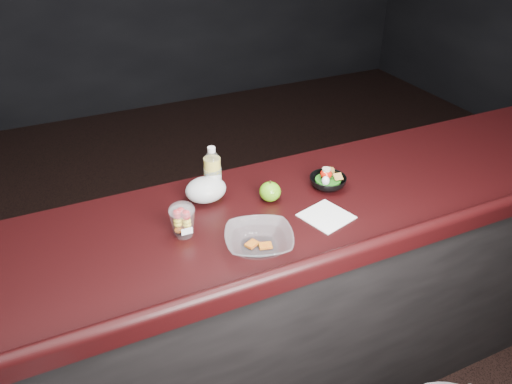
% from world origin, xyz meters
% --- Properties ---
extents(counter, '(4.06, 0.71, 1.02)m').
position_xyz_m(counter, '(0.00, 0.30, 0.51)').
color(counter, black).
rests_on(counter, ground).
extents(lemonade_bottle, '(0.07, 0.07, 0.21)m').
position_xyz_m(lemonade_bottle, '(-0.07, 0.50, 1.11)').
color(lemonade_bottle, yellow).
rests_on(lemonade_bottle, counter).
extents(fruit_cup, '(0.09, 0.09, 0.13)m').
position_xyz_m(fruit_cup, '(-0.25, 0.29, 1.09)').
color(fruit_cup, white).
rests_on(fruit_cup, counter).
extents(green_apple, '(0.08, 0.08, 0.09)m').
position_xyz_m(green_apple, '(0.12, 0.36, 1.06)').
color(green_apple, '#458E10').
rests_on(green_apple, counter).
extents(plastic_bag, '(0.16, 0.13, 0.12)m').
position_xyz_m(plastic_bag, '(-0.10, 0.47, 1.07)').
color(plastic_bag, silver).
rests_on(plastic_bag, counter).
extents(snack_bowl, '(0.15, 0.15, 0.08)m').
position_xyz_m(snack_bowl, '(0.37, 0.35, 1.05)').
color(snack_bowl, black).
rests_on(snack_bowl, counter).
extents(takeout_bowl, '(0.29, 0.29, 0.06)m').
position_xyz_m(takeout_bowl, '(-0.05, 0.12, 1.05)').
color(takeout_bowl, silver).
rests_on(takeout_bowl, counter).
extents(paper_napkin, '(0.20, 0.20, 0.00)m').
position_xyz_m(paper_napkin, '(0.25, 0.18, 1.02)').
color(paper_napkin, white).
rests_on(paper_napkin, counter).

